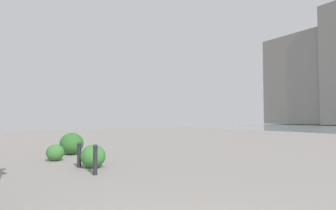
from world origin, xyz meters
name	(u,v)px	position (x,y,z in m)	size (l,w,h in m)	color
building_highrise	(304,81)	(38.96, -65.90, 11.16)	(16.17, 12.05, 22.33)	gray
bollard_near	(95,159)	(5.51, -1.14, 0.42)	(0.13, 0.13, 0.81)	#232328
bollard_mid	(79,154)	(6.85, -1.05, 0.40)	(0.13, 0.13, 0.77)	#232328
shrub_low	(93,156)	(6.57, -1.40, 0.35)	(0.82, 0.74, 0.69)	#387533
shrub_round	(55,153)	(8.62, -0.66, 0.29)	(0.67, 0.61, 0.57)	#387533
shrub_wide	(72,144)	(10.03, -1.52, 0.45)	(1.05, 0.94, 0.89)	#2D6628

